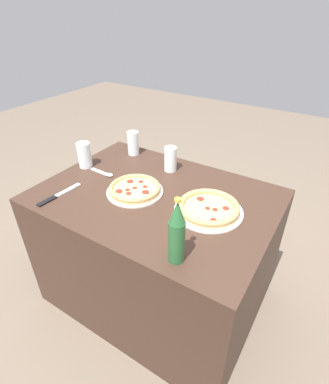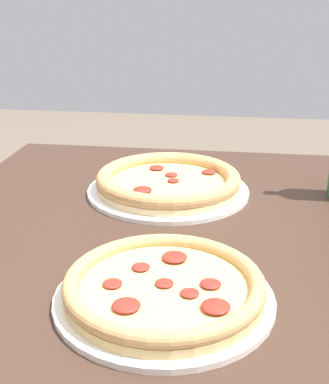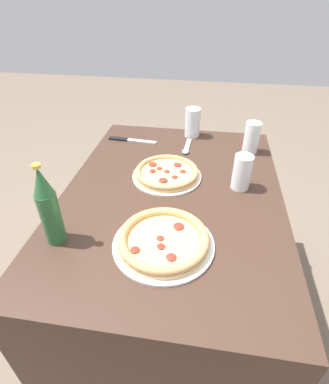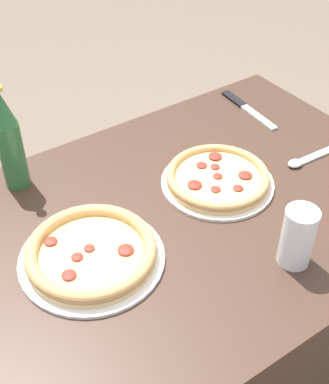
{
  "view_description": "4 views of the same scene",
  "coord_description": "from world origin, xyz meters",
  "px_view_note": "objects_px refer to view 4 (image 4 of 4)",
  "views": [
    {
      "loc": [
        -0.67,
        0.98,
        1.49
      ],
      "look_at": [
        -0.06,
        0.01,
        0.75
      ],
      "focal_mm": 28.0,
      "sensor_mm": 36.0,
      "label": 1
    },
    {
      "loc": [
        0.66,
        0.12,
        1.07
      ],
      "look_at": [
        -0.1,
        0.01,
        0.78
      ],
      "focal_mm": 50.0,
      "sensor_mm": 36.0,
      "label": 2
    },
    {
      "loc": [
        -0.89,
        -0.11,
        1.36
      ],
      "look_at": [
        -0.08,
        0.02,
        0.76
      ],
      "focal_mm": 28.0,
      "sensor_mm": 36.0,
      "label": 3
    },
    {
      "loc": [
        -0.58,
        -0.71,
        1.52
      ],
      "look_at": [
        -0.05,
        0.04,
        0.75
      ],
      "focal_mm": 50.0,
      "sensor_mm": 36.0,
      "label": 4
    }
  ],
  "objects_px": {
    "pizza_veggie": "(218,178)",
    "knife": "(246,108)",
    "pizza_salami": "(91,253)",
    "beer_bottle": "(9,141)",
    "spoon": "(305,160)",
    "glass_water": "(297,240)"
  },
  "relations": [
    {
      "from": "pizza_salami",
      "to": "glass_water",
      "type": "bearing_deg",
      "value": -34.78
    },
    {
      "from": "pizza_veggie",
      "to": "knife",
      "type": "distance_m",
      "value": 0.36
    },
    {
      "from": "pizza_veggie",
      "to": "spoon",
      "type": "xyz_separation_m",
      "value": [
        0.24,
        -0.06,
        -0.01
      ]
    },
    {
      "from": "glass_water",
      "to": "spoon",
      "type": "height_order",
      "value": "glass_water"
    },
    {
      "from": "glass_water",
      "to": "knife",
      "type": "xyz_separation_m",
      "value": [
        0.32,
        0.5,
        -0.06
      ]
    },
    {
      "from": "beer_bottle",
      "to": "knife",
      "type": "bearing_deg",
      "value": -4.5
    },
    {
      "from": "pizza_veggie",
      "to": "glass_water",
      "type": "height_order",
      "value": "glass_water"
    },
    {
      "from": "glass_water",
      "to": "knife",
      "type": "height_order",
      "value": "glass_water"
    },
    {
      "from": "pizza_veggie",
      "to": "spoon",
      "type": "distance_m",
      "value": 0.25
    },
    {
      "from": "pizza_veggie",
      "to": "knife",
      "type": "height_order",
      "value": "pizza_veggie"
    },
    {
      "from": "glass_water",
      "to": "beer_bottle",
      "type": "xyz_separation_m",
      "value": [
        -0.36,
        0.56,
        0.07
      ]
    },
    {
      "from": "pizza_salami",
      "to": "spoon",
      "type": "distance_m",
      "value": 0.61
    },
    {
      "from": "pizza_veggie",
      "to": "spoon",
      "type": "relative_size",
      "value": 1.77
    },
    {
      "from": "pizza_salami",
      "to": "glass_water",
      "type": "relative_size",
      "value": 2.26
    },
    {
      "from": "pizza_salami",
      "to": "knife",
      "type": "relative_size",
      "value": 1.27
    },
    {
      "from": "glass_water",
      "to": "beer_bottle",
      "type": "bearing_deg",
      "value": 123.2
    },
    {
      "from": "pizza_veggie",
      "to": "knife",
      "type": "relative_size",
      "value": 1.15
    },
    {
      "from": "knife",
      "to": "pizza_veggie",
      "type": "bearing_deg",
      "value": -142.29
    },
    {
      "from": "spoon",
      "to": "glass_water",
      "type": "bearing_deg",
      "value": -139.91
    },
    {
      "from": "beer_bottle",
      "to": "spoon",
      "type": "distance_m",
      "value": 0.72
    },
    {
      "from": "pizza_salami",
      "to": "spoon",
      "type": "bearing_deg",
      "value": -0.93
    },
    {
      "from": "pizza_salami",
      "to": "beer_bottle",
      "type": "relative_size",
      "value": 1.15
    }
  ]
}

